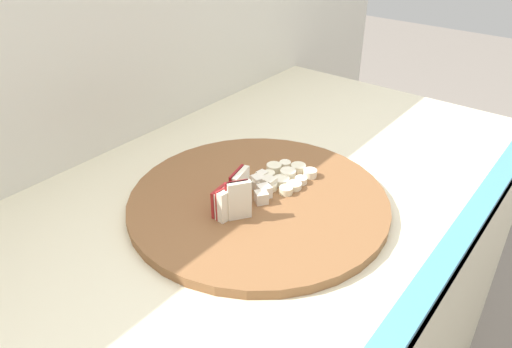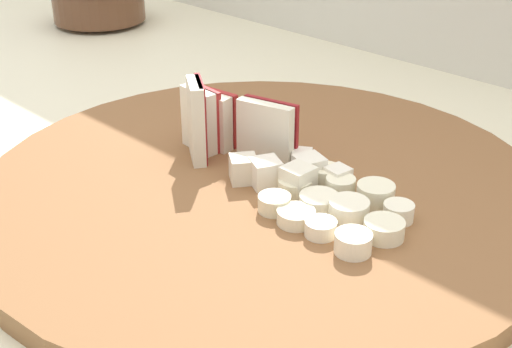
# 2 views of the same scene
# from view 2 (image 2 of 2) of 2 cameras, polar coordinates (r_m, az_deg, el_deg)

# --- Properties ---
(tile_backsplash) EXTENTS (2.40, 0.04, 1.37)m
(tile_backsplash) POSITION_cam_2_polar(r_m,az_deg,el_deg) (0.97, 14.13, -1.96)
(tile_backsplash) COLOR silver
(tile_backsplash) RESTS_ON ground
(cutting_board) EXTENTS (0.45, 0.45, 0.02)m
(cutting_board) POSITION_cam_2_polar(r_m,az_deg,el_deg) (0.56, 0.65, -1.19)
(cutting_board) COLOR brown
(cutting_board) RESTS_ON tiled_countertop
(apple_wedge_fan) EXTENTS (0.10, 0.07, 0.07)m
(apple_wedge_fan) POSITION_cam_2_polar(r_m,az_deg,el_deg) (0.58, -3.07, 4.27)
(apple_wedge_fan) COLOR maroon
(apple_wedge_fan) RESTS_ON cutting_board
(apple_dice_pile) EXTENTS (0.08, 0.08, 0.02)m
(apple_dice_pile) POSITION_cam_2_polar(r_m,az_deg,el_deg) (0.54, 2.61, 0.24)
(apple_dice_pile) COLOR beige
(apple_dice_pile) RESTS_ON cutting_board
(banana_slice_rows) EXTENTS (0.11, 0.09, 0.02)m
(banana_slice_rows) POSITION_cam_2_polar(r_m,az_deg,el_deg) (0.51, 6.84, -2.63)
(banana_slice_rows) COLOR beige
(banana_slice_rows) RESTS_ON cutting_board
(ceramic_bowl) EXTENTS (0.14, 0.14, 0.06)m
(ceramic_bowl) POSITION_cam_2_polar(r_m,az_deg,el_deg) (1.07, -12.87, 13.82)
(ceramic_bowl) COLOR brown
(ceramic_bowl) RESTS_ON tiled_countertop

